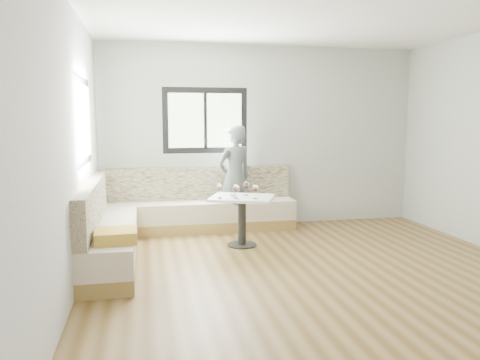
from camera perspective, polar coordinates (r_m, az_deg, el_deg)
name	(u,v)px	position (r m, az deg, el deg)	size (l,w,h in m)	color
room	(311,144)	(5.06, 8.65, 4.36)	(5.01, 5.01, 2.81)	brown
banquette	(164,219)	(6.43, -9.26, -4.71)	(2.90, 2.80, 0.95)	olive
table	(242,209)	(6.19, 0.24, -3.55)	(0.98, 0.88, 0.66)	black
person	(235,178)	(6.97, -0.65, 0.21)	(0.58, 0.38, 1.59)	#576060
olive_ramekin	(233,195)	(6.16, -0.86, -1.85)	(0.09, 0.09, 0.04)	white
wine_glass_a	(220,188)	(6.02, -2.48, -0.98)	(0.09, 0.09, 0.19)	white
wine_glass_b	(236,188)	(5.97, -0.49, -1.03)	(0.09, 0.09, 0.19)	white
wine_glass_c	(255,189)	(5.96, 1.88, -1.05)	(0.09, 0.09, 0.19)	white
wine_glass_d	(246,185)	(6.24, 0.75, -0.66)	(0.09, 0.09, 0.19)	white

